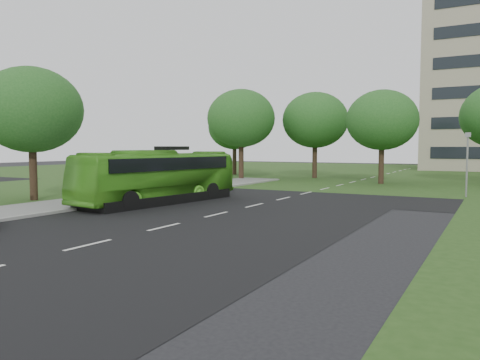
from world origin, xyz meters
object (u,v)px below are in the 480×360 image
(tree_park_c, at_px, (382,120))
(tree_park_b, at_px, (315,120))
(bus, at_px, (159,176))
(camera_pole, at_px, (467,156))
(tree_park_f, at_px, (234,127))
(tree_park_a, at_px, (241,118))
(tree_side_near, at_px, (31,110))

(tree_park_c, bearing_deg, tree_park_b, 149.27)
(bus, relative_size, camera_pole, 2.64)
(tree_park_c, distance_m, tree_park_f, 19.22)
(tree_park_c, height_order, camera_pole, tree_park_c)
(tree_park_c, relative_size, bus, 0.75)
(tree_park_c, xyz_separation_m, camera_pole, (7.27, -8.69, -2.91))
(tree_park_a, relative_size, tree_park_c, 1.09)
(tree_park_a, xyz_separation_m, tree_park_c, (13.56, 1.01, -0.50))
(tree_park_f, bearing_deg, tree_side_near, -85.06)
(tree_park_a, relative_size, tree_park_f, 1.09)
(tree_park_a, bearing_deg, tree_park_f, 124.10)
(tree_park_a, xyz_separation_m, camera_pole, (20.84, -7.68, -3.41))
(tree_park_a, xyz_separation_m, bus, (5.34, -19.68, -4.58))
(tree_park_a, height_order, tree_park_f, tree_park_a)
(tree_park_c, bearing_deg, tree_park_f, 161.97)
(tree_park_f, bearing_deg, tree_park_c, -18.03)
(tree_park_a, distance_m, tree_side_near, 22.47)
(tree_park_b, xyz_separation_m, tree_park_f, (-10.42, 1.28, -0.46))
(tree_park_f, distance_m, bus, 28.76)
(tree_park_b, distance_m, bus, 25.76)
(tree_park_c, xyz_separation_m, bus, (-8.23, -20.69, -4.07))
(bus, bearing_deg, tree_park_a, 112.34)
(tree_park_f, xyz_separation_m, tree_side_near, (2.53, -29.31, -0.12))
(tree_park_b, distance_m, tree_park_f, 10.51)
(tree_park_b, xyz_separation_m, tree_park_c, (7.85, -4.67, -0.45))
(tree_side_near, bearing_deg, camera_pole, 32.52)
(tree_park_a, distance_m, bus, 20.90)
(bus, bearing_deg, tree_park_b, 96.32)
(tree_park_a, height_order, bus, tree_park_a)
(tree_park_f, bearing_deg, tree_park_b, -7.01)
(tree_park_f, distance_m, camera_pole, 29.58)
(tree_side_near, bearing_deg, bus, 19.58)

